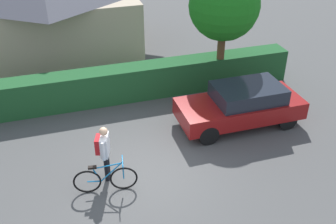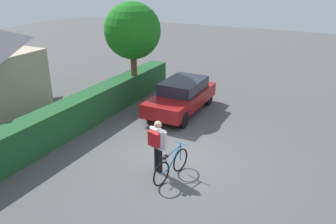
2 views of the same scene
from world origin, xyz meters
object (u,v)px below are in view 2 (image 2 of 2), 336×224
object	(u,v)px
person_rider	(157,142)
parked_car_near	(182,96)
bicycle	(171,166)
tree_kerbside	(133,31)

from	to	relation	value
person_rider	parked_car_near	bearing A→B (deg)	16.54
bicycle	tree_kerbside	xyz separation A→B (m)	(5.31, 4.62, 2.92)
tree_kerbside	parked_car_near	bearing A→B (deg)	-97.27
bicycle	tree_kerbside	size ratio (longest dim) A/B	0.37
tree_kerbside	bicycle	bearing A→B (deg)	-138.94
parked_car_near	person_rider	distance (m)	5.09
tree_kerbside	person_rider	bearing A→B (deg)	-141.80
parked_car_near	person_rider	bearing A→B (deg)	-163.46
bicycle	person_rider	world-z (taller)	person_rider
parked_car_near	tree_kerbside	bearing A→B (deg)	82.73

